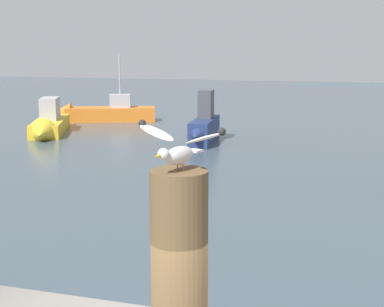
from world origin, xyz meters
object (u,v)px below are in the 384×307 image
mooring_post (179,268)px  boat_orange (100,113)px  boat_yellow (48,124)px  boat_navy (204,127)px  seagull (178,148)px

mooring_post → boat_orange: bearing=117.3°
boat_orange → boat_yellow: (-0.20, -4.53, 0.00)m
boat_navy → mooring_post: bearing=-74.9°
boat_orange → boat_yellow: 4.53m
seagull → mooring_post: bearing=70.0°
seagull → boat_navy: seagull is taller
mooring_post → seagull: size_ratio=1.98×
seagull → boat_navy: size_ratio=0.16×
seagull → boat_orange: (-11.45, 22.24, -2.62)m
boat_navy → seagull: bearing=-74.9°
boat_navy → boat_orange: 8.25m
seagull → boat_yellow: 21.36m
seagull → boat_yellow: bearing=123.3°
boat_yellow → boat_navy: bearing=-1.9°
boat_navy → boat_yellow: 6.94m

